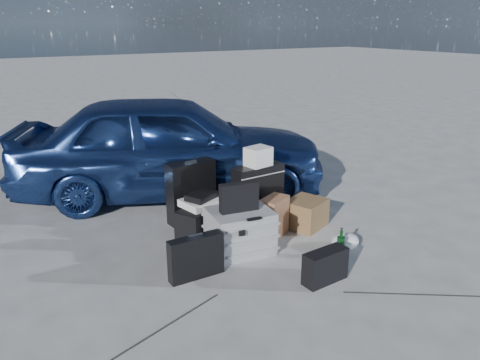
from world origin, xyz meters
The scene contains 16 objects.
ground centered at (0.00, 0.00, 0.00)m, with size 60.00×60.00×0.00m, color beige.
car centered at (0.02, 2.17, 0.65)m, with size 1.53×3.81×1.30m, color #2C4C96.
pelican_case centered at (-0.09, 0.35, 0.21)m, with size 0.58×0.47×0.42m, color #A2A4A7.
laptop_bag centered at (-0.10, 0.34, 0.56)m, with size 0.37×0.09×0.28m, color black.
briefcase centered at (-0.67, 0.12, 0.19)m, with size 0.49×0.11×0.38m, color black.
suitcase_left centered at (-0.17, 1.24, 0.34)m, with size 0.53×0.19×0.69m, color black.
suitcase_right centered at (0.41, 0.79, 0.34)m, with size 0.56×0.20×0.67m, color black.
white_carton centered at (0.41, 0.79, 0.77)m, with size 0.25×0.20×0.20m, color white.
duffel_bag centered at (-0.21, 0.87, 0.16)m, with size 0.64×0.27×0.32m, color black.
flat_box_white centered at (-0.21, 0.87, 0.36)m, with size 0.42×0.32×0.07m, color white.
flat_box_black centered at (-0.22, 0.87, 0.43)m, with size 0.30×0.22×0.06m, color black.
kraft_bag centered at (0.40, 0.46, 0.21)m, with size 0.31×0.19×0.41m, color #A36947.
cardboard_box centered at (0.82, 0.46, 0.15)m, with size 0.41×0.36×0.30m, color olive.
plastic_bag centered at (0.82, -0.16, 0.08)m, with size 0.28×0.24×0.15m, color white.
messenger_bag centered at (0.23, -0.52, 0.14)m, with size 0.41×0.15×0.29m, color black.
green_bottle centered at (0.64, -0.28, 0.14)m, with size 0.07×0.07×0.29m, color black.
Camera 1 is at (-2.24, -3.15, 2.11)m, focal length 35.00 mm.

